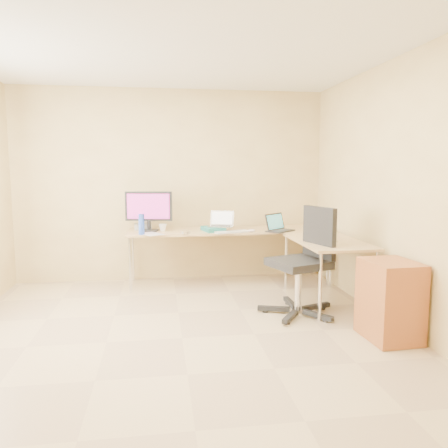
{
  "coord_description": "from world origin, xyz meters",
  "views": [
    {
      "loc": [
        -0.19,
        -3.85,
        1.54
      ],
      "look_at": [
        0.55,
        1.1,
        0.9
      ],
      "focal_mm": 35.21,
      "sensor_mm": 36.0,
      "label": 1
    }
  ],
  "objects": [
    {
      "name": "wall_front",
      "position": [
        0.0,
        -2.25,
        1.3
      ],
      "size": [
        4.5,
        0.0,
        4.5
      ],
      "primitive_type": "plane",
      "rotation": [
        -1.57,
        0.0,
        0.0
      ],
      "color": "beige",
      "rests_on": "ground"
    },
    {
      "name": "laptop_black",
      "position": [
        1.35,
        1.58,
        0.84
      ],
      "size": [
        0.45,
        0.44,
        0.23
      ],
      "primitive_type": "cube",
      "rotation": [
        0.0,
        0.0,
        0.71
      ],
      "color": "black",
      "rests_on": "desk_main"
    },
    {
      "name": "laptop_return",
      "position": [
        1.63,
        0.81,
        0.84
      ],
      "size": [
        0.38,
        0.32,
        0.22
      ],
      "primitive_type": "cube",
      "rotation": [
        0.0,
        0.0,
        1.39
      ],
      "color": "silver",
      "rests_on": "desk_return"
    },
    {
      "name": "laptop_center",
      "position": [
        0.6,
        1.72,
        0.88
      ],
      "size": [
        0.37,
        0.33,
        0.2
      ],
      "primitive_type": "cube",
      "rotation": [
        0.0,
        0.0,
        -0.34
      ],
      "color": "silver",
      "rests_on": "desk_main"
    },
    {
      "name": "monitor",
      "position": [
        -0.32,
        1.84,
        0.99
      ],
      "size": [
        0.63,
        0.3,
        0.52
      ],
      "primitive_type": "cube",
      "rotation": [
        0.0,
        0.0,
        -0.19
      ],
      "color": "black",
      "rests_on": "desk_main"
    },
    {
      "name": "black_cup",
      "position": [
        1.72,
        1.55,
        0.78
      ],
      "size": [
        0.08,
        0.08,
        0.11
      ],
      "primitive_type": "cylinder",
      "rotation": [
        0.0,
        0.0,
        0.28
      ],
      "color": "black",
      "rests_on": "desk_main"
    },
    {
      "name": "mouse",
      "position": [
        0.97,
        1.57,
        0.75
      ],
      "size": [
        0.12,
        0.1,
        0.04
      ],
      "primitive_type": "ellipsoid",
      "rotation": [
        0.0,
        0.0,
        0.37
      ],
      "color": "beige",
      "rests_on": "desk_main"
    },
    {
      "name": "papers",
      "position": [
        -0.29,
        1.56,
        0.73
      ],
      "size": [
        0.33,
        0.36,
        0.01
      ],
      "primitive_type": "cube",
      "rotation": [
        0.0,
        0.0,
        0.54
      ],
      "color": "silver",
      "rests_on": "desk_main"
    },
    {
      "name": "desk_return",
      "position": [
        1.7,
        0.85,
        0.36
      ],
      "size": [
        0.7,
        1.3,
        0.73
      ],
      "primitive_type": "cube",
      "color": "tan",
      "rests_on": "ground"
    },
    {
      "name": "ceiling",
      "position": [
        0.0,
        0.0,
        2.6
      ],
      "size": [
        4.5,
        4.5,
        0.0
      ],
      "primitive_type": "plane",
      "rotation": [
        3.14,
        0.0,
        0.0
      ],
      "color": "white",
      "rests_on": "ground"
    },
    {
      "name": "wall_back",
      "position": [
        0.0,
        2.25,
        1.3
      ],
      "size": [
        4.5,
        0.0,
        4.5
      ],
      "primitive_type": "plane",
      "rotation": [
        1.57,
        0.0,
        0.0
      ],
      "color": "beige",
      "rests_on": "ground"
    },
    {
      "name": "wall_right",
      "position": [
        2.1,
        0.0,
        1.3
      ],
      "size": [
        0.0,
        4.5,
        4.5
      ],
      "primitive_type": "plane",
      "rotation": [
        1.57,
        0.0,
        -1.57
      ],
      "color": "beige",
      "rests_on": "ground"
    },
    {
      "name": "cd_stack",
      "position": [
        0.13,
        1.55,
        0.75
      ],
      "size": [
        0.17,
        0.17,
        0.03
      ],
      "primitive_type": "cylinder",
      "rotation": [
        0.0,
        0.0,
        -0.41
      ],
      "color": "white",
      "rests_on": "desk_main"
    },
    {
      "name": "desk_main",
      "position": [
        0.72,
        1.85,
        0.36
      ],
      "size": [
        2.65,
        0.7,
        0.73
      ],
      "primitive_type": "cube",
      "color": "tan",
      "rests_on": "ground"
    },
    {
      "name": "white_box",
      "position": [
        -0.4,
        2.02,
        0.77
      ],
      "size": [
        0.23,
        0.17,
        0.08
      ],
      "primitive_type": "cube",
      "rotation": [
        0.0,
        0.0,
        0.03
      ],
      "color": "silver",
      "rests_on": "desk_main"
    },
    {
      "name": "cabinet",
      "position": [
        1.85,
        -0.29,
        0.36
      ],
      "size": [
        0.44,
        0.53,
        0.71
      ],
      "primitive_type": "cube",
      "rotation": [
        0.0,
        0.0,
        0.05
      ],
      "color": "brown",
      "rests_on": "ground"
    },
    {
      "name": "book_stack",
      "position": [
        0.5,
        1.73,
        0.76
      ],
      "size": [
        0.31,
        0.37,
        0.05
      ],
      "primitive_type": "cube",
      "rotation": [
        0.0,
        0.0,
        0.24
      ],
      "color": "#207069",
      "rests_on": "desk_main"
    },
    {
      "name": "floor",
      "position": [
        0.0,
        0.0,
        0.0
      ],
      "size": [
        4.5,
        4.5,
        0.0
      ],
      "primitive_type": "plane",
      "color": "tan",
      "rests_on": "ground"
    },
    {
      "name": "desk_fan",
      "position": [
        -0.33,
        2.05,
        0.87
      ],
      "size": [
        0.29,
        0.29,
        0.28
      ],
      "primitive_type": "cylinder",
      "rotation": [
        0.0,
        0.0,
        0.41
      ],
      "color": "white",
      "rests_on": "desk_main"
    },
    {
      "name": "keyboard",
      "position": [
        0.72,
        1.55,
        0.74
      ],
      "size": [
        0.45,
        0.25,
        0.02
      ],
      "primitive_type": "cube",
      "rotation": [
        0.0,
        0.0,
        0.31
      ],
      "color": "silver",
      "rests_on": "desk_main"
    },
    {
      "name": "water_bottle",
      "position": [
        -0.4,
        1.55,
        0.86
      ],
      "size": [
        0.09,
        0.09,
        0.25
      ],
      "primitive_type": "cylinder",
      "rotation": [
        0.0,
        0.0,
        -0.38
      ],
      "color": "#2A4BB4",
      "rests_on": "desk_main"
    },
    {
      "name": "mug",
      "position": [
        -0.14,
        1.81,
        0.78
      ],
      "size": [
        0.13,
        0.13,
        0.09
      ],
      "primitive_type": "imported",
      "rotation": [
        0.0,
        0.0,
        -0.44
      ],
      "color": "white",
      "rests_on": "desk_main"
    },
    {
      "name": "office_chair",
      "position": [
        1.25,
        0.49,
        0.5
      ],
      "size": [
        0.87,
        0.87,
        1.14
      ],
      "primitive_type": "cube",
      "rotation": [
        0.0,
        0.0,
        0.33
      ],
      "color": "black",
      "rests_on": "ground"
    }
  ]
}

